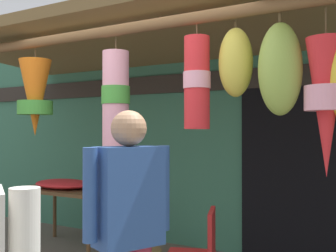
{
  "coord_description": "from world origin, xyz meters",
  "views": [
    {
      "loc": [
        2.21,
        -2.6,
        1.5
      ],
      "look_at": [
        -0.24,
        1.52,
        1.55
      ],
      "focal_mm": 44.51,
      "sensor_mm": 36.0,
      "label": 1
    }
  ],
  "objects_px": {
    "display_table": "(70,194)",
    "flower_heap_on_table": "(64,184)",
    "folding_chair": "(199,250)",
    "customer_foreground": "(129,220)"
  },
  "relations": [
    {
      "from": "flower_heap_on_table",
      "to": "folding_chair",
      "type": "xyz_separation_m",
      "value": [
        2.27,
        -0.73,
        -0.32
      ]
    },
    {
      "from": "display_table",
      "to": "folding_chair",
      "type": "xyz_separation_m",
      "value": [
        2.23,
        -0.79,
        -0.19
      ]
    },
    {
      "from": "display_table",
      "to": "folding_chair",
      "type": "bearing_deg",
      "value": -19.63
    },
    {
      "from": "display_table",
      "to": "customer_foreground",
      "type": "xyz_separation_m",
      "value": [
        2.28,
        -1.86,
        0.27
      ]
    },
    {
      "from": "display_table",
      "to": "folding_chair",
      "type": "height_order",
      "value": "folding_chair"
    },
    {
      "from": "customer_foreground",
      "to": "display_table",
      "type": "bearing_deg",
      "value": 140.79
    },
    {
      "from": "folding_chair",
      "to": "customer_foreground",
      "type": "xyz_separation_m",
      "value": [
        0.05,
        -1.07,
        0.45
      ]
    },
    {
      "from": "display_table",
      "to": "flower_heap_on_table",
      "type": "xyz_separation_m",
      "value": [
        -0.04,
        -0.06,
        0.13
      ]
    },
    {
      "from": "flower_heap_on_table",
      "to": "folding_chair",
      "type": "height_order",
      "value": "flower_heap_on_table"
    },
    {
      "from": "flower_heap_on_table",
      "to": "folding_chair",
      "type": "relative_size",
      "value": 0.95
    }
  ]
}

